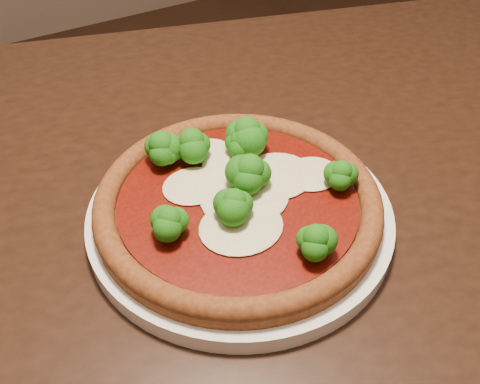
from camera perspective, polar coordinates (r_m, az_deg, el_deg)
floor at (r=1.29m, az=3.89°, el=-19.74°), size 4.00×4.00×0.00m
dining_table at (r=0.63m, az=-2.09°, el=-7.30°), size 1.39×1.16×0.75m
plate at (r=0.54m, az=0.00°, el=-2.45°), size 0.30×0.30×0.02m
pizza at (r=0.52m, az=-0.32°, el=-0.25°), size 0.28×0.28×0.06m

